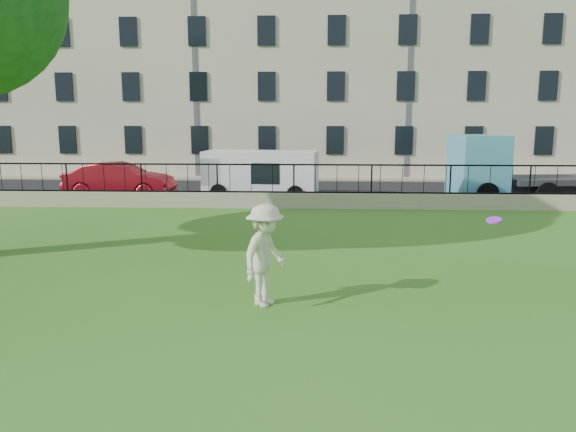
# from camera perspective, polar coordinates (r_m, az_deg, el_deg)

# --- Properties ---
(ground) EXTENTS (120.00, 120.00, 0.00)m
(ground) POSITION_cam_1_polar(r_m,az_deg,el_deg) (10.31, -1.98, -10.00)
(ground) COLOR #326F1A
(ground) RESTS_ON ground
(retaining_wall) EXTENTS (50.00, 0.40, 0.60)m
(retaining_wall) POSITION_cam_1_polar(r_m,az_deg,el_deg) (21.91, 0.60, 1.59)
(retaining_wall) COLOR gray
(retaining_wall) RESTS_ON ground
(iron_railing) EXTENTS (50.00, 0.05, 1.13)m
(iron_railing) POSITION_cam_1_polar(r_m,az_deg,el_deg) (21.80, 0.60, 3.81)
(iron_railing) COLOR black
(iron_railing) RESTS_ON retaining_wall
(street) EXTENTS (60.00, 9.00, 0.01)m
(street) POSITION_cam_1_polar(r_m,az_deg,el_deg) (26.60, 0.98, 2.46)
(street) COLOR black
(street) RESTS_ON ground
(sidewalk) EXTENTS (60.00, 1.40, 0.12)m
(sidewalk) POSITION_cam_1_polar(r_m,az_deg,el_deg) (31.75, 1.28, 3.80)
(sidewalk) COLOR gray
(sidewalk) RESTS_ON ground
(building_row) EXTENTS (56.40, 10.40, 13.80)m
(building_row) POSITION_cam_1_polar(r_m,az_deg,el_deg) (37.38, 1.56, 15.28)
(building_row) COLOR beige
(building_row) RESTS_ON ground
(man) EXTENTS (1.21, 1.45, 1.95)m
(man) POSITION_cam_1_polar(r_m,az_deg,el_deg) (10.56, -2.32, -3.98)
(man) COLOR beige
(man) RESTS_ON ground
(frisbee) EXTENTS (0.28, 0.29, 0.12)m
(frisbee) POSITION_cam_1_polar(r_m,az_deg,el_deg) (10.60, 20.20, -0.40)
(frisbee) COLOR #B32AF1
(red_sedan) EXTENTS (4.74, 1.78, 1.55)m
(red_sedan) POSITION_cam_1_polar(r_m,az_deg,el_deg) (25.67, -16.73, 3.48)
(red_sedan) COLOR #AC1524
(red_sedan) RESTS_ON street
(white_van) EXTENTS (5.06, 2.44, 2.05)m
(white_van) POSITION_cam_1_polar(r_m,az_deg,el_deg) (24.60, -2.77, 4.22)
(white_van) COLOR silver
(white_van) RESTS_ON street
(blue_truck) EXTENTS (6.82, 3.08, 2.77)m
(blue_truck) POSITION_cam_1_polar(r_m,az_deg,el_deg) (26.09, 23.39, 4.53)
(blue_truck) COLOR #52A0C0
(blue_truck) RESTS_ON street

